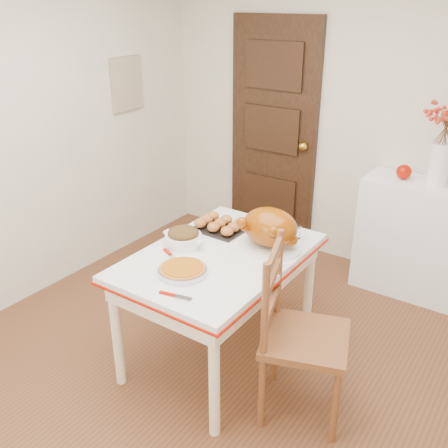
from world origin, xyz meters
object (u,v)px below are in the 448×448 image
Objects in this scene: sideboard at (420,239)px; turkey_platter at (270,229)px; chair_oak at (306,335)px; kitchen_table at (220,307)px; pumpkin_pie at (183,269)px.

sideboard is 1.51m from turkey_platter.
sideboard is at bearing -24.32° from chair_oak.
kitchen_table is at bearing 60.61° from chair_oak.
turkey_platter reaches higher than pumpkin_pie.
chair_oak is 0.69m from turkey_platter.
pumpkin_pie is (-0.85, -1.87, 0.33)m from sideboard.
turkey_platter is (-0.45, 0.36, 0.38)m from chair_oak.
kitchen_table is (-0.82, -1.56, -0.08)m from sideboard.
kitchen_table is 0.60m from turkey_platter.
turkey_platter is 0.61m from pumpkin_pie.
chair_oak reaches higher than turkey_platter.
pumpkin_pie is at bearing -115.24° from turkey_platter.
sideboard is 2.08m from pumpkin_pie.
chair_oak is at bearing 15.69° from pumpkin_pie.
sideboard is 1.76m from kitchen_table.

